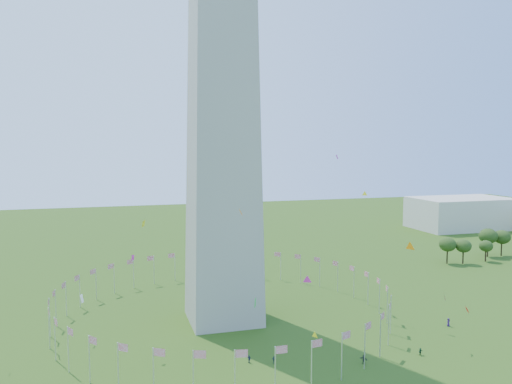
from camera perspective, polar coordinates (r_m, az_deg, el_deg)
flag_ring at (r=126.52m, az=-3.74°, el=-12.42°), size 80.24×80.24×9.00m
gov_building_east_a at (r=282.28m, az=22.40°, el=-2.23°), size 50.00×30.00×16.00m
kites_aloft at (r=105.63m, az=5.66°, el=-7.81°), size 101.56×69.88×36.53m
tree_line_east at (r=213.30m, az=26.31°, el=-5.52°), size 53.63×16.15×10.87m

